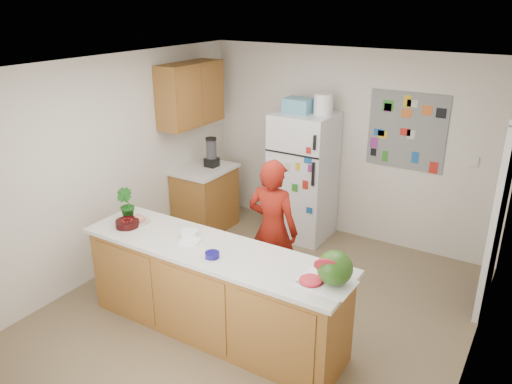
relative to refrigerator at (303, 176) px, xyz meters
The scene contains 26 objects.
floor 2.12m from the refrigerator, 76.54° to the right, with size 4.00×4.50×0.02m, color brown.
wall_back 0.71m from the refrigerator, 40.18° to the left, with size 4.00×0.02×2.50m, color beige.
wall_left 2.48m from the refrigerator, 129.69° to the right, with size 0.02×4.50×2.50m, color beige.
wall_right 3.12m from the refrigerator, 37.39° to the right, with size 0.02×4.50×2.50m, color beige.
ceiling 2.55m from the refrigerator, 76.54° to the right, with size 4.00×4.50×0.02m, color white.
doorway 2.48m from the refrigerator, 10.01° to the right, with size 0.03×0.85×2.04m, color black.
peninsula_base 2.43m from the refrigerator, 84.00° to the right, with size 2.60×0.62×0.88m, color brown.
peninsula_top 2.39m from the refrigerator, 84.00° to the right, with size 2.68×0.70×0.04m, color silver.
side_counter_base 1.41m from the refrigerator, 156.86° to the right, with size 0.60×0.80×0.86m, color brown.
side_counter_top 1.35m from the refrigerator, 156.86° to the right, with size 0.64×0.84×0.04m, color silver.
upper_cabinets 1.82m from the refrigerator, 157.05° to the right, with size 0.35×1.00×0.80m, color brown.
refrigerator is the anchor object (origin of this frame).
fridge_top_bin 0.95m from the refrigerator, behind, with size 0.35×0.28×0.18m, color #5999B2.
photo_collage 1.43m from the refrigerator, 16.61° to the left, with size 0.95×0.01×0.95m, color slate.
person 1.56m from the refrigerator, 75.25° to the right, with size 0.57×0.37×1.56m, color maroon.
blender_appliance 1.28m from the refrigerator, 160.64° to the right, with size 0.14×0.14×0.38m, color black.
cutting_board 2.78m from the refrigerator, 59.73° to the right, with size 0.44×0.33×0.01m, color white.
watermelon 2.80m from the refrigerator, 58.46° to the right, with size 0.29×0.29×0.29m, color #30621A.
watermelon_slice 2.77m from the refrigerator, 62.23° to the right, with size 0.19×0.19×0.02m, color #B8153C.
cherry_bowl 2.57m from the refrigerator, 106.91° to the right, with size 0.23×0.23×0.07m, color black.
white_bowl 2.31m from the refrigerator, 91.87° to the right, with size 0.17×0.17×0.06m, color white.
cobalt_bowl 2.55m from the refrigerator, 81.91° to the right, with size 0.13×0.13×0.05m, color #100D58.
plate 2.43m from the refrigerator, 107.22° to the right, with size 0.23×0.23×0.02m, color beige.
paper_towel 2.40m from the refrigerator, 89.84° to the right, with size 0.19×0.17×0.02m, color white.
keys 2.79m from the refrigerator, 63.84° to the right, with size 0.10×0.04×0.01m, color gray.
potted_plant 2.50m from the refrigerator, 110.57° to the right, with size 0.19×0.15×0.34m, color #12400F.
Camera 1 is at (2.28, -3.77, 3.08)m, focal length 35.00 mm.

